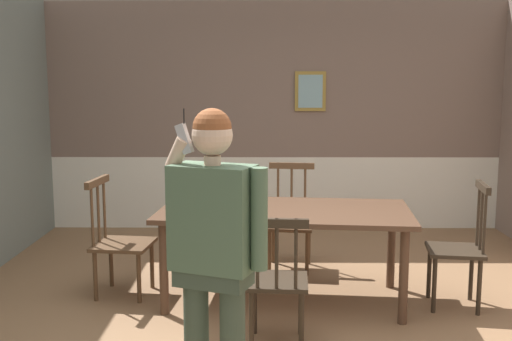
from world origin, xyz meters
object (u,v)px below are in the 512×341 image
at_px(chair_by_doorway, 277,281).
at_px(chair_at_table_head, 460,248).
at_px(dining_table, 285,218).
at_px(chair_near_window, 290,220).
at_px(chair_opposite_corner, 119,240).
at_px(person_figure, 214,240).

xyz_separation_m(chair_by_doorway, chair_at_table_head, (1.48, 0.76, 0.02)).
relative_size(dining_table, chair_at_table_head, 2.08).
height_order(chair_near_window, chair_by_doorway, chair_near_window).
bearing_deg(chair_at_table_head, chair_opposite_corner, 93.02).
distance_m(chair_by_doorway, person_figure, 1.02).
relative_size(chair_by_doorway, person_figure, 0.56).
xyz_separation_m(dining_table, chair_opposite_corner, (-1.40, 0.14, -0.22)).
relative_size(chair_by_doorway, chair_at_table_head, 0.92).
relative_size(chair_opposite_corner, person_figure, 0.60).
bearing_deg(chair_by_doorway, dining_table, 87.66).
distance_m(dining_table, chair_by_doorway, 0.93).
xyz_separation_m(chair_near_window, chair_by_doorway, (-0.17, -1.79, -0.00)).
relative_size(dining_table, person_figure, 1.26).
bearing_deg(chair_near_window, person_figure, 85.39).
bearing_deg(chair_at_table_head, chair_by_doorway, 125.69).
xyz_separation_m(chair_at_table_head, person_figure, (-1.84, -1.57, 0.48)).
bearing_deg(dining_table, person_figure, -104.72).
bearing_deg(chair_by_doorway, person_figure, -110.98).
bearing_deg(chair_opposite_corner, chair_by_doorway, 58.40).
xyz_separation_m(chair_near_window, person_figure, (-0.54, -2.60, 0.50)).
height_order(dining_table, chair_near_window, chair_near_window).
relative_size(chair_near_window, chair_opposite_corner, 1.01).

